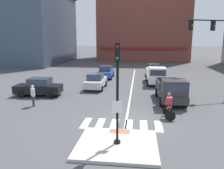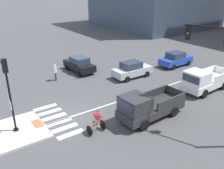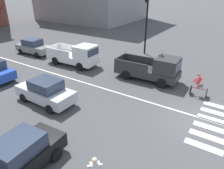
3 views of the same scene
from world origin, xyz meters
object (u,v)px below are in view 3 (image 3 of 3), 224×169
Objects in this scene: car_silver_westbound_far at (46,91)px; car_grey_eastbound_distant at (34,47)px; traffic_light_mast at (147,10)px; cyclist at (199,84)px; car_black_cross_left at (18,157)px; pickup_truck_white_eastbound_far at (76,56)px; pickup_truck_charcoal_eastbound_mid at (153,69)px.

car_silver_westbound_far and car_grey_eastbound_distant have the same top height.
cyclist is at bearing -128.75° from traffic_light_mast.
cyclist is (10.97, -4.55, 0.06)m from car_black_cross_left.
car_silver_westbound_far is 0.99× the size of car_grey_eastbound_distant.
pickup_truck_white_eastbound_far is at bearing -91.40° from car_grey_eastbound_distant.
car_grey_eastbound_distant is at bearing 115.91° from traffic_light_mast.
car_black_cross_left is 12.70m from pickup_truck_white_eastbound_far.
car_silver_westbound_far is (-11.74, 1.50, -3.97)m from traffic_light_mast.
cyclist is at bearing -90.22° from car_grey_eastbound_distant.
car_grey_eastbound_distant is 2.48× the size of cyclist.
pickup_truck_charcoal_eastbound_mid is at bearing -147.93° from traffic_light_mast.
car_black_cross_left is 11.88m from cyclist.
pickup_truck_white_eastbound_far is at bearing 95.52° from pickup_truck_charcoal_eastbound_mid.
traffic_light_mast reaches higher than cyclist.
pickup_truck_charcoal_eastbound_mid is at bearing 80.39° from cyclist.
car_black_cross_left is at bearing -141.91° from car_silver_westbound_far.
cyclist is at bearing -89.54° from pickup_truck_white_eastbound_far.
pickup_truck_white_eastbound_far is at bearing 90.46° from cyclist.
traffic_light_mast is 4.09× the size of cyclist.
car_grey_eastbound_distant is (6.47, 9.34, 0.00)m from car_silver_westbound_far.
car_grey_eastbound_distant is 0.81× the size of pickup_truck_charcoal_eastbound_mid.
cyclist is (0.09, -11.09, -0.11)m from pickup_truck_white_eastbound_far.
traffic_light_mast is 16.91m from car_black_cross_left.
pickup_truck_charcoal_eastbound_mid reaches higher than car_silver_westbound_far.
car_grey_eastbound_distant is 17.47m from cyclist.
traffic_light_mast is at bearing -39.43° from pickup_truck_white_eastbound_far.
pickup_truck_white_eastbound_far and pickup_truck_charcoal_eastbound_mid have the same top height.
car_silver_westbound_far is 5.80m from car_black_cross_left.
pickup_truck_charcoal_eastbound_mid reaches higher than cyclist.
pickup_truck_white_eastbound_far is 7.44m from pickup_truck_charcoal_eastbound_mid.
pickup_truck_white_eastbound_far is at bearing 140.57° from traffic_light_mast.
traffic_light_mast is 1.65× the size of car_grey_eastbound_distant.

